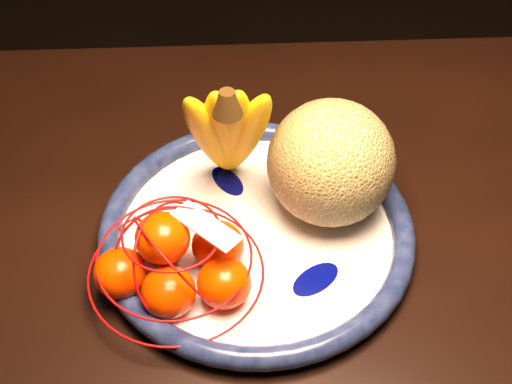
{
  "coord_description": "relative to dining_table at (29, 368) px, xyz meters",
  "views": [
    {
      "loc": [
        0.25,
        -0.51,
        1.46
      ],
      "look_at": [
        0.28,
        0.07,
        0.86
      ],
      "focal_mm": 55.0,
      "sensor_mm": 36.0,
      "label": 1
    }
  ],
  "objects": [
    {
      "name": "banana_bunch",
      "position": [
        0.23,
        0.17,
        0.19
      ],
      "size": [
        0.13,
        0.11,
        0.19
      ],
      "rotation": [
        0.0,
        0.0,
        -0.0
      ],
      "color": "#DCBE00",
      "rests_on": "fruit_bowl"
    },
    {
      "name": "mandarin_bag",
      "position": [
        0.17,
        0.04,
        0.13
      ],
      "size": [
        0.23,
        0.23,
        0.12
      ],
      "rotation": [
        0.0,
        0.0,
        -0.32
      ],
      "color": "#FA4400",
      "rests_on": "fruit_bowl"
    },
    {
      "name": "price_tag",
      "position": [
        0.2,
        0.04,
        0.18
      ],
      "size": [
        0.07,
        0.07,
        0.01
      ],
      "primitive_type": "cube",
      "rotation": [
        -0.14,
        0.1,
        -0.72
      ],
      "color": "white",
      "rests_on": "mandarin_bag"
    },
    {
      "name": "cantaloupe",
      "position": [
        0.34,
        0.13,
        0.17
      ],
      "size": [
        0.14,
        0.14,
        0.14
      ],
      "primitive_type": "sphere",
      "color": "olive",
      "rests_on": "fruit_bowl"
    },
    {
      "name": "dining_table",
      "position": [
        0.0,
        0.0,
        0.0
      ],
      "size": [
        1.59,
        0.97,
        0.79
      ],
      "rotation": [
        0.0,
        0.0,
        -0.02
      ],
      "color": "black",
      "rests_on": "ground"
    },
    {
      "name": "fruit_bowl",
      "position": [
        0.26,
        0.1,
        0.1
      ],
      "size": [
        0.35,
        0.35,
        0.03
      ],
      "rotation": [
        0.0,
        0.0,
        0.02
      ],
      "color": "white",
      "rests_on": "dining_table"
    }
  ]
}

